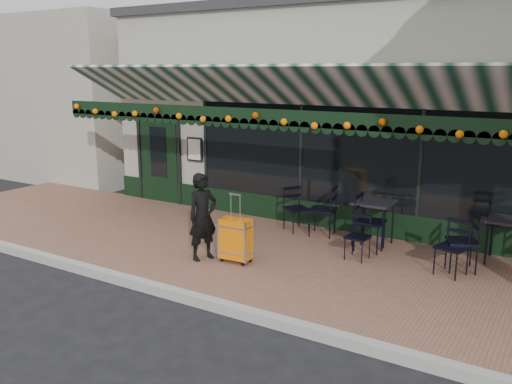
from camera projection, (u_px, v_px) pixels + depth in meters
The scene contains 15 objects.
ground at pixel (233, 312), 7.49m from camera, with size 80.00×80.00×0.00m, color black.
sidewalk at pixel (299, 264), 9.13m from camera, with size 18.00×4.00×0.15m, color brown.
curb at pixel (230, 309), 7.41m from camera, with size 18.00×0.16×0.15m, color #9E9E99.
restaurant_building at pixel (408, 111), 13.49m from camera, with size 12.00×9.60×4.50m.
neighbor_building_left at pixel (64, 93), 20.25m from camera, with size 12.00×8.00×4.80m, color #A29B8E.
woman at pixel (203, 217), 9.00m from camera, with size 0.54×0.35×1.47m, color black.
suitcase at pixel (236, 240), 8.92m from camera, with size 0.52×0.32×1.15m.
cafe_table_a at pixel (507, 223), 8.80m from camera, with size 0.61×0.61×0.76m.
cafe_table_b at pixel (374, 206), 9.73m from camera, with size 0.66×0.66×0.81m.
chair_a_left at pixel (462, 242), 8.54m from camera, with size 0.47×0.47×0.94m, color black, non-canonical shape.
chair_a_front at pixel (452, 248), 8.34m from camera, with size 0.44×0.44×0.87m, color black, non-canonical shape.
chair_b_left at pixel (323, 210), 10.37m from camera, with size 0.49×0.49×0.98m, color black, non-canonical shape.
chair_b_right at pixel (370, 222), 9.50m from camera, with size 0.50×0.50×1.01m, color black, non-canonical shape.
chair_b_front at pixel (358, 237), 9.06m from camera, with size 0.38×0.38×0.76m, color black, non-canonical shape.
chair_solo at pixel (296, 209), 10.67m from camera, with size 0.44×0.44×0.87m, color black, non-canonical shape.
Camera 1 is at (3.91, -5.74, 3.27)m, focal length 38.00 mm.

